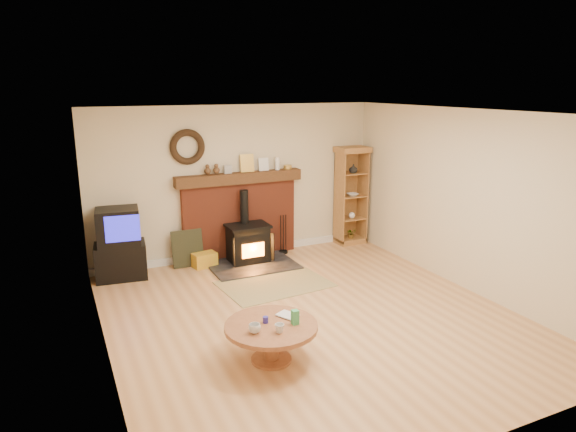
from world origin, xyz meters
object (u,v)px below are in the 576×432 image
curio_cabinet (350,195)px  coffee_table (271,331)px  tv_unit (120,245)px  wood_stove (249,245)px

curio_cabinet → coffee_table: size_ratio=1.80×
tv_unit → coffee_table: bearing=-70.9°
tv_unit → curio_cabinet: (4.18, 0.08, 0.38)m
curio_cabinet → coffee_table: (-3.05, -3.35, -0.56)m
tv_unit → coffee_table: tv_unit is taller
wood_stove → tv_unit: wood_stove is taller
tv_unit → curio_cabinet: bearing=1.2°
wood_stove → tv_unit: 2.06m
wood_stove → curio_cabinet: (2.14, 0.29, 0.60)m
coffee_table → curio_cabinet: bearing=47.7°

